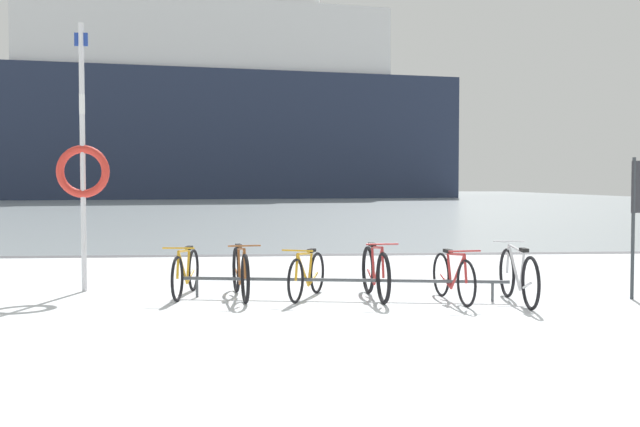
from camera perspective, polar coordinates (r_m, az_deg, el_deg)
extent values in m
cube|color=silver|center=(6.79, 15.05, -12.47)|extent=(80.00, 22.00, 0.08)
cube|color=gray|center=(72.24, -2.64, 1.07)|extent=(80.00, 110.00, 0.08)
cube|color=#47474C|center=(17.41, 2.91, -3.22)|extent=(80.00, 0.50, 0.05)
cylinder|color=#4C5156|center=(10.81, 1.70, -5.09)|extent=(4.69, 0.83, 0.05)
cylinder|color=#4C5156|center=(11.16, -9.36, -5.61)|extent=(0.04, 0.04, 0.28)
cylinder|color=#4C5156|center=(10.92, 13.02, -5.82)|extent=(0.04, 0.04, 0.28)
torus|color=black|center=(10.79, -10.83, -4.92)|extent=(0.12, 0.65, 0.65)
torus|color=black|center=(11.80, -9.63, -4.27)|extent=(0.12, 0.65, 0.65)
cylinder|color=gold|center=(11.10, -10.42, -4.10)|extent=(0.10, 0.55, 0.55)
cylinder|color=gold|center=(11.44, -10.03, -4.02)|extent=(0.06, 0.20, 0.49)
cylinder|color=gold|center=(11.15, -10.34, -2.83)|extent=(0.12, 0.69, 0.08)
cylinder|color=gold|center=(11.60, -9.86, -4.76)|extent=(0.09, 0.46, 0.18)
cylinder|color=gold|center=(10.80, -10.79, -3.89)|extent=(0.05, 0.12, 0.39)
cube|color=black|center=(11.49, -9.95, -2.59)|extent=(0.10, 0.21, 0.05)
cylinder|color=gold|center=(10.82, -10.75, -2.61)|extent=(0.46, 0.08, 0.02)
torus|color=black|center=(10.48, -5.72, -4.97)|extent=(0.15, 0.70, 0.70)
torus|color=black|center=(11.55, -6.41, -4.28)|extent=(0.15, 0.70, 0.70)
cylinder|color=brown|center=(10.81, -5.96, -4.09)|extent=(0.12, 0.57, 0.58)
cylinder|color=brown|center=(11.17, -6.18, -4.00)|extent=(0.07, 0.20, 0.52)
cylinder|color=brown|center=(10.87, -6.02, -2.70)|extent=(0.14, 0.71, 0.08)
cylinder|color=brown|center=(11.34, -6.27, -4.81)|extent=(0.11, 0.47, 0.19)
cylinder|color=brown|center=(10.50, -5.76, -3.85)|extent=(0.05, 0.12, 0.41)
cube|color=black|center=(11.22, -6.24, -2.46)|extent=(0.11, 0.21, 0.05)
cylinder|color=brown|center=(10.51, -5.79, -2.47)|extent=(0.46, 0.09, 0.02)
torus|color=black|center=(10.47, -1.86, -5.15)|extent=(0.27, 0.60, 0.63)
torus|color=black|center=(11.38, -0.22, -4.54)|extent=(0.27, 0.60, 0.63)
cylinder|color=gold|center=(10.75, -1.30, -4.35)|extent=(0.23, 0.49, 0.53)
cylinder|color=gold|center=(11.05, -0.77, -4.28)|extent=(0.10, 0.18, 0.48)
cylinder|color=gold|center=(10.80, -1.17, -3.08)|extent=(0.27, 0.60, 0.08)
cylinder|color=gold|center=(11.20, -0.55, -5.02)|extent=(0.19, 0.41, 0.18)
cylinder|color=gold|center=(10.48, -1.80, -4.13)|extent=(0.07, 0.11, 0.37)
cube|color=black|center=(11.09, -0.65, -2.84)|extent=(0.15, 0.22, 0.05)
cylinder|color=gold|center=(10.49, -1.73, -2.84)|extent=(0.44, 0.20, 0.02)
torus|color=black|center=(10.43, 4.86, -4.93)|extent=(0.11, 0.72, 0.72)
torus|color=black|center=(11.38, 3.69, -4.31)|extent=(0.11, 0.72, 0.72)
cylinder|color=#B22D2D|center=(10.72, 4.46, -4.04)|extent=(0.08, 0.52, 0.60)
cylinder|color=#B22D2D|center=(11.03, 4.08, -3.99)|extent=(0.05, 0.18, 0.54)
cylinder|color=#B22D2D|center=(10.77, 4.37, -2.60)|extent=(0.08, 0.64, 0.09)
cylinder|color=#B22D2D|center=(11.19, 3.92, -4.85)|extent=(0.07, 0.43, 0.20)
cylinder|color=#B22D2D|center=(10.44, 4.82, -3.77)|extent=(0.04, 0.11, 0.42)
cube|color=black|center=(11.08, 4.00, -2.38)|extent=(0.09, 0.21, 0.05)
cylinder|color=#B22D2D|center=(10.45, 4.77, -2.34)|extent=(0.46, 0.06, 0.02)
torus|color=black|center=(10.33, 11.10, -5.25)|extent=(0.11, 0.65, 0.65)
torus|color=black|center=(11.23, 9.22, -4.62)|extent=(0.11, 0.65, 0.65)
cylinder|color=#B22D2D|center=(10.61, 10.46, -4.40)|extent=(0.10, 0.51, 0.55)
cylinder|color=#B22D2D|center=(10.90, 9.85, -4.34)|extent=(0.06, 0.18, 0.49)
cylinder|color=#B22D2D|center=(10.65, 10.33, -3.07)|extent=(0.11, 0.63, 0.08)
cylinder|color=#B22D2D|center=(11.04, 9.60, -5.12)|extent=(0.09, 0.42, 0.18)
cylinder|color=#B22D2D|center=(10.34, 11.04, -4.18)|extent=(0.05, 0.11, 0.39)
cube|color=black|center=(10.94, 9.72, -2.83)|extent=(0.10, 0.21, 0.05)
cylinder|color=#B22D2D|center=(10.35, 10.97, -2.83)|extent=(0.46, 0.08, 0.02)
torus|color=black|center=(11.33, 14.08, -4.42)|extent=(0.08, 0.72, 0.72)
torus|color=black|center=(10.29, 15.77, -5.13)|extent=(0.08, 0.72, 0.72)
cylinder|color=silver|center=(10.97, 14.60, -3.96)|extent=(0.06, 0.58, 0.61)
cylinder|color=silver|center=(10.64, 15.15, -4.30)|extent=(0.04, 0.20, 0.54)
cylinder|color=silver|center=(10.87, 14.74, -2.61)|extent=(0.07, 0.72, 0.09)
cylinder|color=silver|center=(10.52, 15.38, -5.40)|extent=(0.06, 0.48, 0.20)
cylinder|color=silver|center=(11.27, 14.15, -3.38)|extent=(0.04, 0.12, 0.43)
cube|color=black|center=(10.53, 15.30, -2.70)|extent=(0.09, 0.20, 0.05)
cylinder|color=silver|center=(11.20, 14.22, -2.07)|extent=(0.46, 0.04, 0.02)
cylinder|color=#33383D|center=(11.66, 22.77, -1.06)|extent=(0.05, 0.05, 2.05)
cylinder|color=silver|center=(12.08, -17.65, 4.05)|extent=(0.08, 0.08, 4.12)
cylinder|color=white|center=(12.13, -17.70, 7.94)|extent=(0.09, 0.09, 0.30)
torus|color=red|center=(12.07, -17.63, 3.07)|extent=(0.81, 0.12, 0.81)
cube|color=navy|center=(12.27, -17.76, 12.53)|extent=(0.20, 0.03, 0.20)
cube|color=#232D47|center=(78.59, -7.70, 5.79)|extent=(50.15, 19.61, 12.63)
cube|color=white|center=(79.63, -8.63, 12.85)|extent=(37.81, 15.79, 6.95)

